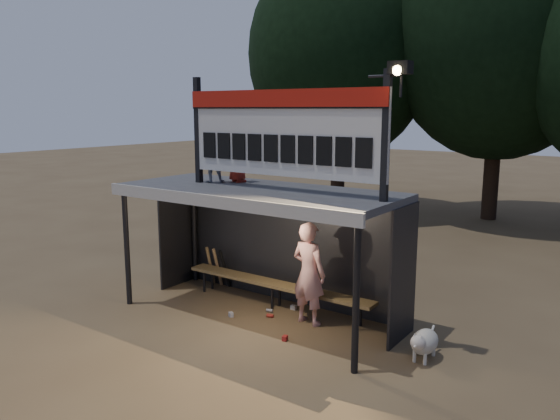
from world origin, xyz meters
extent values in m
plane|color=brown|center=(0.00, 0.00, 0.00)|extent=(80.00, 80.00, 0.00)
imported|color=white|center=(0.90, 0.26, 0.90)|extent=(0.69, 0.49, 1.79)
imported|color=gray|center=(-1.13, 0.12, 2.77)|extent=(0.55, 0.55, 0.91)
imported|color=#AB281A|center=(-0.80, 0.44, 2.82)|extent=(0.58, 0.51, 1.00)
cube|color=#424245|center=(0.00, 0.00, 2.26)|extent=(5.00, 2.00, 0.12)
cube|color=beige|center=(0.00, -1.02, 2.22)|extent=(5.10, 0.06, 0.20)
cylinder|color=black|center=(-2.40, -0.90, 1.10)|extent=(0.10, 0.10, 2.20)
cylinder|color=black|center=(2.40, -0.90, 1.10)|extent=(0.10, 0.10, 2.20)
cylinder|color=black|center=(-2.40, 0.90, 1.10)|extent=(0.10, 0.10, 2.20)
cylinder|color=black|center=(2.40, 0.90, 1.10)|extent=(0.10, 0.10, 2.20)
cube|color=black|center=(0.00, 1.00, 1.10)|extent=(5.00, 0.04, 2.20)
cube|color=black|center=(-2.50, 0.50, 1.10)|extent=(0.04, 1.00, 2.20)
cube|color=black|center=(2.50, 0.50, 1.10)|extent=(0.04, 1.00, 2.20)
cylinder|color=black|center=(0.00, 1.00, 2.15)|extent=(5.00, 0.06, 0.06)
cube|color=black|center=(-1.35, 0.00, 3.27)|extent=(0.10, 0.10, 1.90)
cube|color=black|center=(2.35, 0.00, 3.27)|extent=(0.10, 0.10, 1.90)
cube|color=silver|center=(0.50, 0.00, 3.27)|extent=(3.80, 0.08, 1.40)
cube|color=#B2170C|center=(0.50, -0.05, 3.83)|extent=(3.80, 0.04, 0.28)
cube|color=black|center=(0.50, -0.06, 3.68)|extent=(3.80, 0.02, 0.03)
cube|color=black|center=(-1.03, -0.05, 3.02)|extent=(0.27, 0.03, 0.45)
cube|color=black|center=(-0.69, -0.05, 3.02)|extent=(0.27, 0.03, 0.45)
cube|color=black|center=(-0.35, -0.05, 3.02)|extent=(0.27, 0.03, 0.45)
cube|color=black|center=(-0.01, -0.05, 3.02)|extent=(0.27, 0.03, 0.45)
cube|color=black|center=(0.33, -0.05, 3.02)|extent=(0.27, 0.03, 0.45)
cube|color=black|center=(0.67, -0.05, 3.02)|extent=(0.27, 0.03, 0.45)
cube|color=black|center=(1.01, -0.05, 3.02)|extent=(0.27, 0.03, 0.45)
cube|color=black|center=(1.35, -0.05, 3.02)|extent=(0.27, 0.03, 0.45)
cube|color=black|center=(1.69, -0.05, 3.02)|extent=(0.27, 0.03, 0.45)
cube|color=black|center=(2.03, -0.05, 3.02)|extent=(0.27, 0.03, 0.45)
cylinder|color=black|center=(2.30, 0.00, 4.12)|extent=(0.50, 0.04, 0.04)
cylinder|color=black|center=(2.55, 0.00, 3.97)|extent=(0.04, 0.04, 0.30)
cube|color=black|center=(2.55, -0.05, 4.22)|extent=(0.30, 0.22, 0.18)
sphere|color=#FFD88C|center=(2.55, -0.14, 4.18)|extent=(0.14, 0.14, 0.14)
cube|color=olive|center=(0.00, 0.55, 0.45)|extent=(4.00, 0.35, 0.06)
cylinder|color=black|center=(-1.70, 0.43, 0.23)|extent=(0.05, 0.05, 0.45)
cylinder|color=black|center=(-1.70, 0.67, 0.23)|extent=(0.05, 0.05, 0.45)
cylinder|color=black|center=(0.00, 0.43, 0.23)|extent=(0.05, 0.05, 0.45)
cylinder|color=black|center=(0.00, 0.67, 0.23)|extent=(0.05, 0.05, 0.45)
cylinder|color=black|center=(1.70, 0.43, 0.23)|extent=(0.05, 0.05, 0.45)
cylinder|color=black|center=(1.70, 0.67, 0.23)|extent=(0.05, 0.05, 0.45)
cylinder|color=black|center=(-4.00, 10.00, 1.87)|extent=(0.50, 0.50, 3.74)
ellipsoid|color=black|center=(-4.00, 10.00, 5.53)|extent=(6.46, 6.46, 7.48)
cylinder|color=black|center=(1.00, 11.50, 2.09)|extent=(0.50, 0.50, 4.18)
ellipsoid|color=black|center=(1.00, 11.50, 6.18)|extent=(7.22, 7.22, 8.36)
ellipsoid|color=beige|center=(3.05, 0.08, 0.27)|extent=(0.36, 0.58, 0.36)
sphere|color=silver|center=(3.05, -0.20, 0.36)|extent=(0.22, 0.22, 0.22)
cone|color=beige|center=(3.05, -0.30, 0.34)|extent=(0.10, 0.10, 0.10)
cone|color=beige|center=(3.00, -0.22, 0.46)|extent=(0.06, 0.06, 0.07)
cone|color=beige|center=(3.10, -0.22, 0.46)|extent=(0.06, 0.06, 0.07)
cylinder|color=beige|center=(2.97, -0.10, 0.09)|extent=(0.05, 0.05, 0.18)
cylinder|color=silver|center=(3.13, -0.10, 0.09)|extent=(0.05, 0.05, 0.18)
cylinder|color=silver|center=(2.97, 0.26, 0.09)|extent=(0.05, 0.05, 0.18)
cylinder|color=silver|center=(3.13, 0.26, 0.09)|extent=(0.05, 0.05, 0.18)
cylinder|color=#EEE5CD|center=(3.05, 0.38, 0.34)|extent=(0.04, 0.16, 0.14)
cylinder|color=olive|center=(-1.88, 0.82, 0.43)|extent=(0.07, 0.27, 0.84)
cylinder|color=#A3794C|center=(-1.68, 0.82, 0.43)|extent=(0.07, 0.30, 0.83)
cylinder|color=black|center=(-1.48, 0.82, 0.43)|extent=(0.09, 0.33, 0.83)
cube|color=#AB211D|center=(0.99, -0.58, 0.04)|extent=(0.09, 0.11, 0.08)
cylinder|color=#A8A8AC|center=(0.06, 0.28, 0.04)|extent=(0.13, 0.10, 0.07)
cube|color=beige|center=(0.33, 0.64, 0.04)|extent=(0.11, 0.08, 0.08)
cylinder|color=#A3261C|center=(0.22, 0.07, 0.04)|extent=(0.13, 0.10, 0.07)
cube|color=#B4B4B9|center=(-0.38, -0.30, 0.04)|extent=(0.12, 0.11, 0.08)
camera|label=1|loc=(5.66, -7.34, 3.66)|focal=35.00mm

